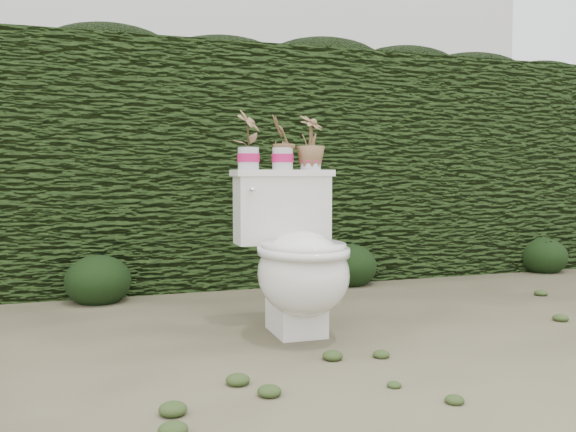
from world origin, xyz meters
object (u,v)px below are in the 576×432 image
object	(u,v)px
potted_plant_right	(311,144)
potted_plant_left	(248,141)
toilet	(297,259)
potted_plant_center	(283,144)

from	to	relation	value
potted_plant_right	potted_plant_left	bearing A→B (deg)	139.78
toilet	potted_plant_left	world-z (taller)	potted_plant_left
toilet	potted_plant_right	size ratio (longest dim) A/B	2.95
potted_plant_left	potted_plant_center	bearing A→B (deg)	-44.51
potted_plant_left	potted_plant_center	distance (m)	0.18
potted_plant_left	toilet	bearing A→B (deg)	-98.49
potted_plant_center	potted_plant_right	bearing A→B (deg)	137.56
potted_plant_left	potted_plant_right	world-z (taller)	potted_plant_left
potted_plant_center	potted_plant_right	world-z (taller)	potted_plant_right
potted_plant_left	potted_plant_right	xyz separation A→B (m)	(0.33, -0.00, -0.01)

